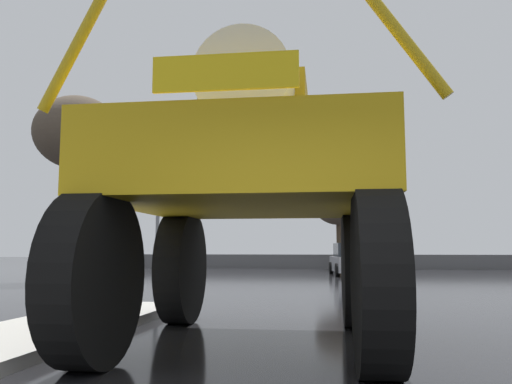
{
  "coord_description": "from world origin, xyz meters",
  "views": [
    {
      "loc": [
        0.36,
        -2.51,
        1.2
      ],
      "look_at": [
        -1.11,
        6.7,
        2.25
      ],
      "focal_mm": 36.21,
      "sensor_mm": 36.0,
      "label": 1
    }
  ],
  "objects_px": {
    "traffic_signal_near_left": "(104,186)",
    "traffic_signal_far_left": "(347,229)",
    "bare_tree_left": "(78,133)",
    "oversize_sprayer": "(253,189)",
    "sedan_ahead": "(352,260)",
    "bare_tree_far_center": "(338,204)",
    "streetlight_far_left": "(161,182)"
  },
  "relations": [
    {
      "from": "traffic_signal_far_left",
      "to": "streetlight_far_left",
      "type": "distance_m",
      "value": 10.58
    },
    {
      "from": "traffic_signal_near_left",
      "to": "bare_tree_far_center",
      "type": "bearing_deg",
      "value": 76.31
    },
    {
      "from": "oversize_sprayer",
      "to": "traffic_signal_far_left",
      "type": "relative_size",
      "value": 1.61
    },
    {
      "from": "sedan_ahead",
      "to": "streetlight_far_left",
      "type": "height_order",
      "value": "streetlight_far_left"
    },
    {
      "from": "oversize_sprayer",
      "to": "traffic_signal_near_left",
      "type": "xyz_separation_m",
      "value": [
        -4.23,
        4.38,
        0.65
      ]
    },
    {
      "from": "bare_tree_left",
      "to": "bare_tree_far_center",
      "type": "bearing_deg",
      "value": 53.07
    },
    {
      "from": "traffic_signal_near_left",
      "to": "bare_tree_left",
      "type": "height_order",
      "value": "bare_tree_left"
    },
    {
      "from": "traffic_signal_near_left",
      "to": "traffic_signal_far_left",
      "type": "distance_m",
      "value": 19.01
    },
    {
      "from": "oversize_sprayer",
      "to": "bare_tree_left",
      "type": "height_order",
      "value": "bare_tree_left"
    },
    {
      "from": "oversize_sprayer",
      "to": "traffic_signal_near_left",
      "type": "relative_size",
      "value": 1.43
    },
    {
      "from": "oversize_sprayer",
      "to": "sedan_ahead",
      "type": "distance_m",
      "value": 18.5
    },
    {
      "from": "bare_tree_left",
      "to": "bare_tree_far_center",
      "type": "xyz_separation_m",
      "value": [
        10.44,
        13.88,
        -1.8
      ]
    },
    {
      "from": "bare_tree_far_center",
      "to": "bare_tree_left",
      "type": "bearing_deg",
      "value": -126.93
    },
    {
      "from": "streetlight_far_left",
      "to": "bare_tree_far_center",
      "type": "relative_size",
      "value": 1.49
    },
    {
      "from": "traffic_signal_near_left",
      "to": "bare_tree_far_center",
      "type": "height_order",
      "value": "bare_tree_far_center"
    },
    {
      "from": "oversize_sprayer",
      "to": "sedan_ahead",
      "type": "height_order",
      "value": "oversize_sprayer"
    },
    {
      "from": "bare_tree_far_center",
      "to": "sedan_ahead",
      "type": "bearing_deg",
      "value": -85.72
    },
    {
      "from": "sedan_ahead",
      "to": "oversize_sprayer",
      "type": "bearing_deg",
      "value": 167.92
    },
    {
      "from": "traffic_signal_far_left",
      "to": "sedan_ahead",
      "type": "bearing_deg",
      "value": -88.27
    },
    {
      "from": "traffic_signal_near_left",
      "to": "streetlight_far_left",
      "type": "bearing_deg",
      "value": 104.08
    },
    {
      "from": "traffic_signal_far_left",
      "to": "bare_tree_far_center",
      "type": "xyz_separation_m",
      "value": [
        -0.47,
        3.88,
        1.76
      ]
    },
    {
      "from": "bare_tree_left",
      "to": "bare_tree_far_center",
      "type": "relative_size",
      "value": 1.35
    },
    {
      "from": "traffic_signal_near_left",
      "to": "bare_tree_far_center",
      "type": "relative_size",
      "value": 0.66
    },
    {
      "from": "sedan_ahead",
      "to": "bare_tree_far_center",
      "type": "height_order",
      "value": "bare_tree_far_center"
    },
    {
      "from": "oversize_sprayer",
      "to": "sedan_ahead",
      "type": "relative_size",
      "value": 1.22
    },
    {
      "from": "bare_tree_far_center",
      "to": "oversize_sprayer",
      "type": "bearing_deg",
      "value": -92.44
    },
    {
      "from": "traffic_signal_near_left",
      "to": "streetlight_far_left",
      "type": "height_order",
      "value": "streetlight_far_left"
    },
    {
      "from": "bare_tree_left",
      "to": "bare_tree_far_center",
      "type": "distance_m",
      "value": 17.46
    },
    {
      "from": "oversize_sprayer",
      "to": "streetlight_far_left",
      "type": "distance_m",
      "value": 19.34
    },
    {
      "from": "oversize_sprayer",
      "to": "traffic_signal_near_left",
      "type": "bearing_deg",
      "value": 42.44
    },
    {
      "from": "bare_tree_far_center",
      "to": "streetlight_far_left",
      "type": "bearing_deg",
      "value": -134.82
    },
    {
      "from": "sedan_ahead",
      "to": "traffic_signal_far_left",
      "type": "xyz_separation_m",
      "value": [
        -0.12,
        4.09,
        1.63
      ]
    }
  ]
}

